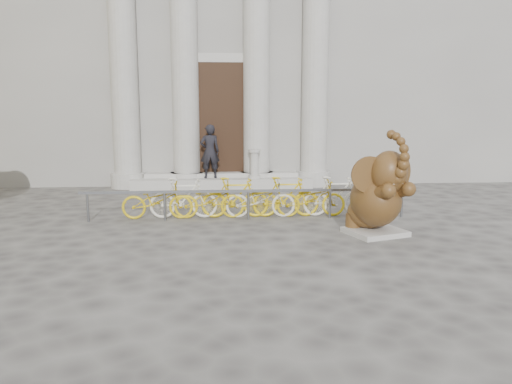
{
  "coord_description": "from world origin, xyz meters",
  "views": [
    {
      "loc": [
        -0.11,
        -7.36,
        2.63
      ],
      "look_at": [
        0.58,
        1.85,
        1.1
      ],
      "focal_mm": 35.0,
      "sensor_mm": 36.0,
      "label": 1
    }
  ],
  "objects": [
    {
      "name": "ground",
      "position": [
        0.0,
        0.0,
        0.0
      ],
      "size": [
        80.0,
        80.0,
        0.0
      ],
      "primitive_type": "plane",
      "color": "#474442",
      "rests_on": "ground"
    },
    {
      "name": "classical_building",
      "position": [
        0.0,
        14.93,
        5.98
      ],
      "size": [
        22.0,
        10.7,
        12.0
      ],
      "color": "gray",
      "rests_on": "ground"
    },
    {
      "name": "entrance_steps",
      "position": [
        0.0,
        9.4,
        0.18
      ],
      "size": [
        6.0,
        1.2,
        0.36
      ],
      "primitive_type": "cube",
      "color": "#A8A59E",
      "rests_on": "ground"
    },
    {
      "name": "elephant_statue",
      "position": [
        3.21,
        2.74,
        0.81
      ],
      "size": [
        1.48,
        1.76,
        2.22
      ],
      "rotation": [
        0.0,
        0.0,
        0.33
      ],
      "color": "#A8A59E",
      "rests_on": "ground"
    },
    {
      "name": "bike_rack",
      "position": [
        0.58,
        4.69,
        0.5
      ],
      "size": [
        8.0,
        0.53,
        1.0
      ],
      "color": "slate",
      "rests_on": "ground"
    },
    {
      "name": "pedestrian",
      "position": [
        -0.4,
        9.28,
        1.25
      ],
      "size": [
        0.71,
        0.52,
        1.79
      ],
      "primitive_type": "imported",
      "rotation": [
        0.0,
        0.0,
        3.29
      ],
      "color": "black",
      "rests_on": "entrance_steps"
    },
    {
      "name": "balustrade_post",
      "position": [
        1.07,
        9.1,
        0.81
      ],
      "size": [
        0.4,
        0.4,
        0.97
      ],
      "color": "#A8A59E",
      "rests_on": "entrance_steps"
    }
  ]
}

